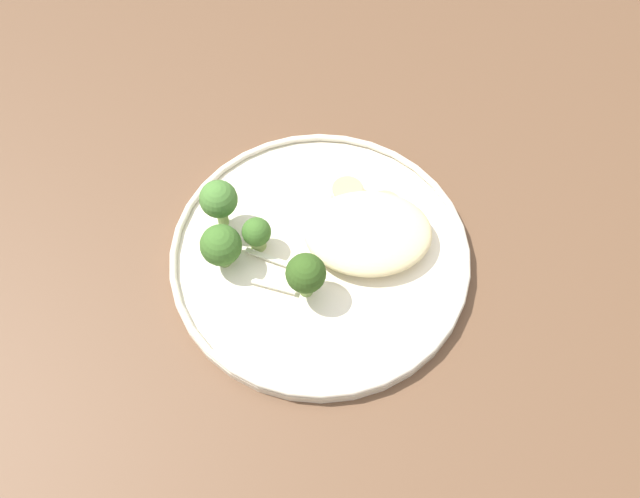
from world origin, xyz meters
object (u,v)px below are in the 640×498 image
at_px(broccoli_floret_tall_stalk, 221,246).
at_px(dinner_plate, 320,255).
at_px(seared_scallop_large_seared, 347,192).
at_px(broccoli_floret_small_sprig, 306,274).
at_px(seared_scallop_tilted_round, 394,225).
at_px(seared_scallop_tiny_bay, 385,208).
at_px(broccoli_floret_rear_charred, 257,233).
at_px(broccoli_floret_left_leaning, 219,200).
at_px(seared_scallop_on_noodles, 371,232).

bearing_deg(broccoli_floret_tall_stalk, dinner_plate, 4.58).
distance_m(seared_scallop_large_seared, broccoli_floret_small_sprig, 0.12).
bearing_deg(seared_scallop_tilted_round, broccoli_floret_small_sprig, -142.55).
height_order(seared_scallop_tiny_bay, broccoli_floret_rear_charred, broccoli_floret_rear_charred).
height_order(seared_scallop_large_seared, broccoli_floret_rear_charred, broccoli_floret_rear_charred).
xyz_separation_m(broccoli_floret_left_leaning, broccoli_floret_tall_stalk, (0.00, -0.04, -0.01)).
bearing_deg(broccoli_floret_left_leaning, dinner_plate, -21.20).
bearing_deg(broccoli_floret_small_sprig, seared_scallop_tilted_round, 37.45).
xyz_separation_m(seared_scallop_on_noodles, broccoli_floret_tall_stalk, (-0.14, -0.02, 0.02)).
relative_size(broccoli_floret_rear_charred, broccoli_floret_tall_stalk, 0.79).
height_order(broccoli_floret_rear_charred, broccoli_floret_tall_stalk, broccoli_floret_tall_stalk).
relative_size(seared_scallop_tilted_round, broccoli_floret_rear_charred, 0.70).
bearing_deg(seared_scallop_tiny_bay, broccoli_floret_left_leaning, -177.30).
xyz_separation_m(dinner_plate, seared_scallop_tilted_round, (0.07, 0.03, 0.01)).
distance_m(seared_scallop_large_seared, seared_scallop_on_noodles, 0.05).
xyz_separation_m(seared_scallop_tilted_round, broccoli_floret_small_sprig, (-0.09, -0.07, 0.02)).
bearing_deg(dinner_plate, broccoli_floret_left_leaning, 158.80).
relative_size(seared_scallop_on_noodles, broccoli_floret_tall_stalk, 0.61).
relative_size(dinner_plate, seared_scallop_large_seared, 8.71).
bearing_deg(broccoli_floret_small_sprig, seared_scallop_tiny_bay, 47.67).
height_order(seared_scallop_tiny_bay, broccoli_floret_left_leaning, broccoli_floret_left_leaning).
bearing_deg(broccoli_floret_rear_charred, seared_scallop_tilted_round, 6.59).
bearing_deg(broccoli_floret_tall_stalk, seared_scallop_on_noodles, 10.02).
xyz_separation_m(seared_scallop_tilted_round, seared_scallop_on_noodles, (-0.02, -0.01, -0.00)).
bearing_deg(seared_scallop_tiny_bay, broccoli_floret_small_sprig, -132.33).
height_order(seared_scallop_large_seared, broccoli_floret_tall_stalk, broccoli_floret_tall_stalk).
bearing_deg(seared_scallop_tiny_bay, broccoli_floret_rear_charred, -164.35).
relative_size(seared_scallop_tiny_bay, broccoli_floret_left_leaning, 0.59).
relative_size(seared_scallop_large_seared, broccoli_floret_tall_stalk, 0.66).
distance_m(seared_scallop_tiny_bay, seared_scallop_on_noodles, 0.03).
xyz_separation_m(seared_scallop_tiny_bay, seared_scallop_tilted_round, (0.01, -0.02, 0.00)).
height_order(seared_scallop_large_seared, broccoli_floret_small_sprig, broccoli_floret_small_sprig).
height_order(dinner_plate, seared_scallop_tilted_round, seared_scallop_tilted_round).
bearing_deg(seared_scallop_large_seared, seared_scallop_on_noodles, -66.04).
xyz_separation_m(seared_scallop_on_noodles, broccoli_floret_rear_charred, (-0.11, -0.01, 0.01)).
bearing_deg(broccoli_floret_rear_charred, seared_scallop_tiny_bay, 15.65).
bearing_deg(seared_scallop_large_seared, broccoli_floret_tall_stalk, -148.38).
bearing_deg(dinner_plate, broccoli_floret_rear_charred, 170.65).
bearing_deg(broccoli_floret_small_sprig, dinner_plate, 71.98).
height_order(seared_scallop_on_noodles, broccoli_floret_tall_stalk, broccoli_floret_tall_stalk).
distance_m(seared_scallop_tilted_round, seared_scallop_on_noodles, 0.02).
distance_m(seared_scallop_tiny_bay, seared_scallop_large_seared, 0.04).
xyz_separation_m(seared_scallop_tiny_bay, broccoli_floret_small_sprig, (-0.08, -0.08, 0.02)).
relative_size(seared_scallop_on_noodles, broccoli_floret_left_leaning, 0.52).
distance_m(dinner_plate, broccoli_floret_small_sprig, 0.06).
height_order(seared_scallop_tiny_bay, seared_scallop_on_noodles, seared_scallop_tiny_bay).
height_order(seared_scallop_tiny_bay, seared_scallop_tilted_round, same).
height_order(seared_scallop_tilted_round, broccoli_floret_left_leaning, broccoli_floret_left_leaning).
xyz_separation_m(seared_scallop_tiny_bay, seared_scallop_on_noodles, (-0.01, -0.03, -0.00)).
bearing_deg(seared_scallop_tiny_bay, broccoli_floret_tall_stalk, -161.57).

